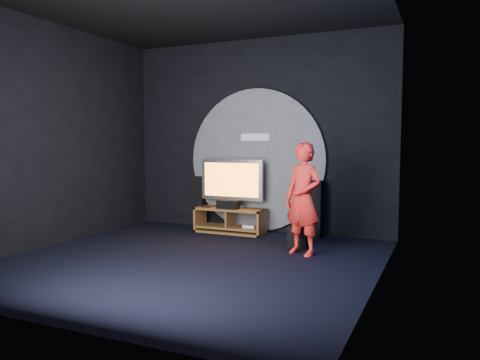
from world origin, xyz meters
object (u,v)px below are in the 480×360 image
Objects in this scene: tower_speaker_left at (200,202)px; tower_speaker_right at (316,209)px; tv at (232,181)px; player at (303,199)px; media_console at (231,222)px; subwoofer at (299,237)px.

tower_speaker_left and tower_speaker_right have the same top height.
tv is 2.01m from player.
tower_speaker_right is at bearing -1.60° from tower_speaker_left.
media_console is at bearing -171.14° from tower_speaker_right.
media_console reaches higher than subwoofer.
player is (0.14, -1.30, 0.33)m from tower_speaker_right.
tv is at bearing 154.87° from subwoofer.
subwoofer is at bearing -93.15° from tower_speaker_right.
tower_speaker_left is at bearing 178.40° from tower_speaker_right.
media_console is 0.74m from tv.
tv is 0.73× the size of player.
subwoofer is (2.25, -0.92, -0.33)m from tower_speaker_left.
tower_speaker_left is at bearing 173.06° from player.
tv reaches higher than tower_speaker_left.
tower_speaker_left is at bearing 159.15° from media_console.
tower_speaker_left is 1.00× the size of tower_speaker_right.
media_console is at bearing -20.85° from tower_speaker_left.
tv is (-0.01, 0.07, 0.73)m from media_console.
tower_speaker_right reaches higher than subwoofer.
player is (1.65, -1.06, 0.62)m from media_console.
media_console is 1.59m from subwoofer.
tower_speaker_right is (1.52, 0.17, -0.44)m from tv.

